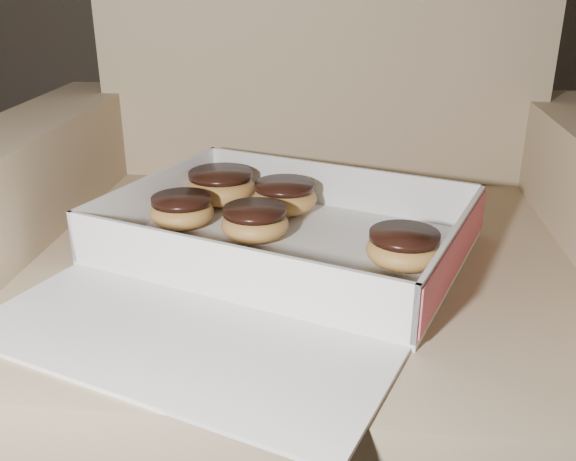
% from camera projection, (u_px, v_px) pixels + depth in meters
% --- Properties ---
extents(armchair, '(0.95, 0.80, 0.99)m').
position_uv_depth(armchair, '(307.00, 307.00, 0.98)').
color(armchair, '#968060').
rests_on(armchair, floor).
extents(bakery_box, '(0.60, 0.64, 0.07)m').
position_uv_depth(bakery_box, '(274.00, 253.00, 0.82)').
color(bakery_box, white).
rests_on(bakery_box, armchair).
extents(donut_a, '(0.10, 0.10, 0.05)m').
position_uv_depth(donut_a, '(285.00, 197.00, 0.96)').
color(donut_a, '#C38944').
rests_on(donut_a, bakery_box).
extents(donut_b, '(0.09, 0.09, 0.05)m').
position_uv_depth(donut_b, '(182.00, 210.00, 0.91)').
color(donut_b, '#C38944').
rests_on(donut_b, bakery_box).
extents(donut_c, '(0.11, 0.11, 0.05)m').
position_uv_depth(donut_c, '(221.00, 186.00, 1.00)').
color(donut_c, '#C38944').
rests_on(donut_c, bakery_box).
extents(donut_d, '(0.09, 0.09, 0.05)m').
position_uv_depth(donut_d, '(404.00, 248.00, 0.79)').
color(donut_d, '#C38944').
rests_on(donut_d, bakery_box).
extents(donut_e, '(0.09, 0.09, 0.05)m').
position_uv_depth(donut_e, '(255.00, 222.00, 0.87)').
color(donut_e, '#C38944').
rests_on(donut_e, bakery_box).
extents(crumb_a, '(0.01, 0.01, 0.00)m').
position_uv_depth(crumb_a, '(226.00, 251.00, 0.83)').
color(crumb_a, black).
rests_on(crumb_a, bakery_box).
extents(crumb_b, '(0.01, 0.01, 0.00)m').
position_uv_depth(crumb_b, '(337.00, 299.00, 0.72)').
color(crumb_b, black).
rests_on(crumb_b, bakery_box).
extents(crumb_c, '(0.01, 0.01, 0.00)m').
position_uv_depth(crumb_c, '(170.00, 255.00, 0.82)').
color(crumb_c, black).
rests_on(crumb_c, bakery_box).
extents(crumb_d, '(0.01, 0.01, 0.00)m').
position_uv_depth(crumb_d, '(147.00, 247.00, 0.85)').
color(crumb_d, black).
rests_on(crumb_d, bakery_box).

